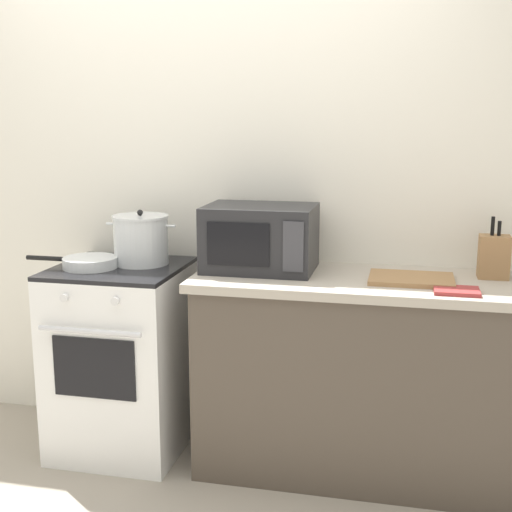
% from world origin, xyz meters
% --- Properties ---
extents(back_wall, '(4.40, 0.10, 2.50)m').
position_xyz_m(back_wall, '(0.30, 0.97, 1.25)').
color(back_wall, silver).
rests_on(back_wall, ground_plane).
extents(lower_cabinet_right, '(1.64, 0.56, 0.88)m').
position_xyz_m(lower_cabinet_right, '(0.90, 0.62, 0.44)').
color(lower_cabinet_right, '#4C4238').
rests_on(lower_cabinet_right, ground_plane).
extents(countertop_right, '(1.70, 0.60, 0.04)m').
position_xyz_m(countertop_right, '(0.90, 0.62, 0.90)').
color(countertop_right, '#ADA393').
rests_on(countertop_right, lower_cabinet_right).
extents(stove, '(0.60, 0.64, 0.92)m').
position_xyz_m(stove, '(-0.35, 0.60, 0.46)').
color(stove, white).
rests_on(stove, ground_plane).
extents(stock_pot, '(0.35, 0.27, 0.26)m').
position_xyz_m(stock_pot, '(-0.26, 0.67, 1.04)').
color(stock_pot, silver).
rests_on(stock_pot, stove).
extents(frying_pan, '(0.46, 0.26, 0.05)m').
position_xyz_m(frying_pan, '(-0.47, 0.54, 0.95)').
color(frying_pan, silver).
rests_on(frying_pan, stove).
extents(microwave, '(0.50, 0.37, 0.30)m').
position_xyz_m(microwave, '(0.32, 0.68, 1.07)').
color(microwave, '#232326').
rests_on(microwave, countertop_right).
extents(cutting_board, '(0.36, 0.26, 0.02)m').
position_xyz_m(cutting_board, '(1.01, 0.60, 0.93)').
color(cutting_board, '#997047').
rests_on(cutting_board, countertop_right).
extents(knife_block, '(0.13, 0.10, 0.27)m').
position_xyz_m(knife_block, '(1.36, 0.74, 1.02)').
color(knife_block, '#997047').
rests_on(knife_block, countertop_right).
extents(oven_mitt, '(0.18, 0.14, 0.02)m').
position_xyz_m(oven_mitt, '(1.19, 0.44, 0.93)').
color(oven_mitt, '#993333').
rests_on(oven_mitt, countertop_right).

